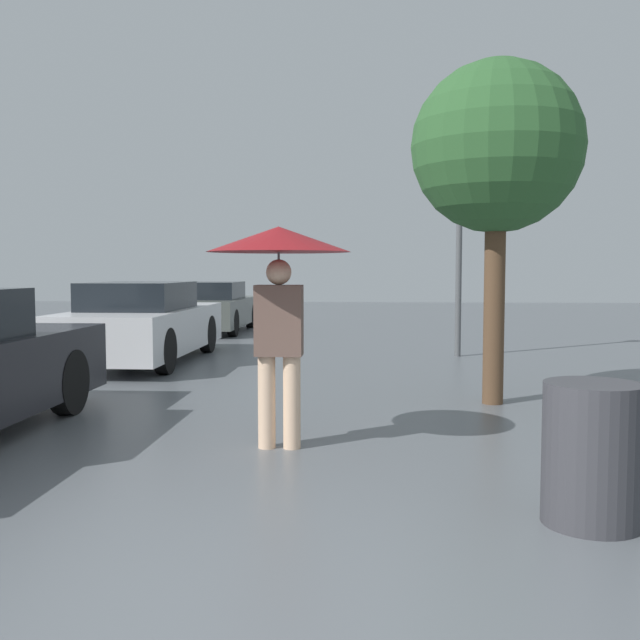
% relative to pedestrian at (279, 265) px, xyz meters
% --- Properties ---
extents(ground_plane, '(60.00, 60.00, 0.00)m').
position_rel_pedestrian_xyz_m(ground_plane, '(0.20, -3.03, -1.53)').
color(ground_plane, '#565B60').
extents(pedestrian, '(1.19, 1.19, 1.84)m').
position_rel_pedestrian_xyz_m(pedestrian, '(0.00, 0.00, 0.00)').
color(pedestrian, beige).
rests_on(pedestrian, ground_plane).
extents(parked_car_middle, '(1.65, 4.37, 1.29)m').
position_rel_pedestrian_xyz_m(parked_car_middle, '(-2.89, 5.42, -0.91)').
color(parked_car_middle, silver).
rests_on(parked_car_middle, ground_plane).
extents(parked_car_farthest, '(1.70, 3.89, 1.20)m').
position_rel_pedestrian_xyz_m(parked_car_farthest, '(-3.04, 11.07, -0.96)').
color(parked_car_farthest, '#4C514C').
rests_on(parked_car_farthest, ground_plane).
extents(tree, '(1.87, 1.87, 3.76)m').
position_rel_pedestrian_xyz_m(tree, '(2.13, 2.14, 1.27)').
color(tree, brown).
rests_on(tree, ground_plane).
extents(street_lamp, '(0.33, 0.33, 4.34)m').
position_rel_pedestrian_xyz_m(street_lamp, '(2.28, 6.50, 1.45)').
color(street_lamp, '#515456').
rests_on(street_lamp, ground_plane).
extents(trash_bin, '(0.57, 0.57, 0.83)m').
position_rel_pedestrian_xyz_m(trash_bin, '(2.04, -1.65, -1.11)').
color(trash_bin, '#38383D').
rests_on(trash_bin, ground_plane).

